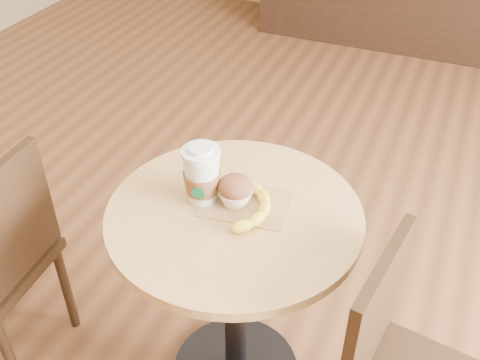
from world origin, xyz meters
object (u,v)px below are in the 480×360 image
Objects in this scene: coffee_cup at (202,176)px; banana at (246,205)px; muffin at (235,191)px; cafe_table at (235,265)px.

banana is at bearing -13.12° from coffee_cup.
coffee_cup reaches higher than muffin.
banana is at bearing 30.11° from cafe_table.
muffin is 0.42× the size of banana.
muffin is at bearing -3.39° from coffee_cup.
muffin is at bearing 108.76° from cafe_table.
muffin is at bearing 140.27° from banana.
cafe_table is 0.23m from banana.
coffee_cup is (-0.10, 0.01, 0.29)m from cafe_table.
muffin reaches higher than cafe_table.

